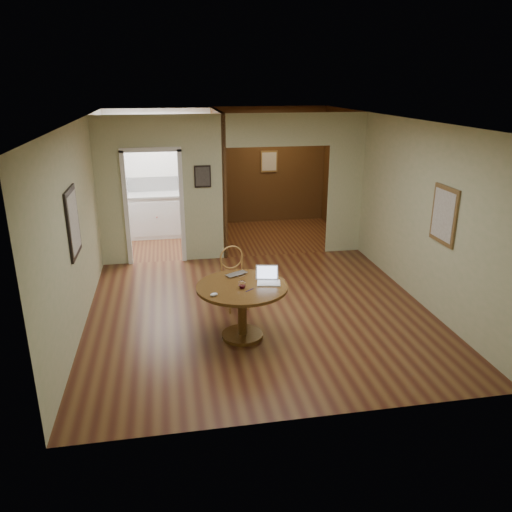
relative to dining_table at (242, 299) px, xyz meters
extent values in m
plane|color=#471F14|center=(0.37, 0.69, -0.55)|extent=(5.00, 5.00, 0.00)
plane|color=white|center=(0.37, 0.69, 2.15)|extent=(5.00, 5.00, 0.00)
plane|color=beige|center=(0.37, -1.81, 0.80)|extent=(5.00, 0.00, 5.00)
plane|color=beige|center=(-2.13, 0.69, 0.80)|extent=(0.00, 5.00, 5.00)
plane|color=beige|center=(2.87, 0.69, 0.80)|extent=(0.00, 5.00, 5.00)
cube|color=beige|center=(-1.88, 3.19, 0.80)|extent=(0.50, 2.70, 0.04)
cube|color=beige|center=(-0.23, 3.19, 0.80)|extent=(0.80, 2.70, 0.04)
cube|color=beige|center=(2.52, 3.19, 0.80)|extent=(0.70, 2.70, 0.04)
plane|color=white|center=(-0.98, 5.19, 0.80)|extent=(2.70, 0.00, 2.70)
plane|color=#422913|center=(1.52, 5.69, 0.80)|extent=(2.70, 0.00, 2.70)
cube|color=#422913|center=(0.17, 4.44, 0.80)|extent=(0.08, 2.50, 2.70)
cube|color=black|center=(-2.11, 0.69, 0.95)|extent=(0.03, 0.70, 0.90)
cube|color=brown|center=(2.85, 0.19, 0.95)|extent=(0.03, 0.60, 0.80)
cube|color=black|center=(-0.23, 3.17, 1.05)|extent=(0.30, 0.03, 0.40)
cube|color=silver|center=(1.52, 5.67, 0.90)|extent=(0.40, 0.03, 0.50)
cube|color=white|center=(-0.98, 5.18, 0.55)|extent=(2.00, 0.02, 0.32)
cylinder|color=#5A3A16|center=(0.00, 0.00, -0.53)|extent=(0.56, 0.56, 0.05)
cylinder|color=#5A3A16|center=(0.00, 0.00, -0.18)|extent=(0.12, 0.12, 0.64)
cylinder|color=#5A3A16|center=(0.00, 0.00, 0.17)|extent=(1.19, 1.19, 0.04)
cylinder|color=#AC793D|center=(0.04, 0.91, -0.12)|extent=(0.48, 0.48, 0.03)
cylinder|color=#AC793D|center=(-0.07, 0.74, -0.34)|extent=(0.03, 0.03, 0.43)
cylinder|color=#AC793D|center=(0.21, 0.80, -0.34)|extent=(0.03, 0.03, 0.43)
cylinder|color=#AC793D|center=(-0.14, 1.01, -0.34)|extent=(0.03, 0.03, 0.43)
cylinder|color=#AC793D|center=(0.14, 1.08, -0.34)|extent=(0.03, 0.03, 0.43)
cylinder|color=#AC793D|center=(-0.15, 1.01, 0.06)|extent=(0.02, 0.02, 0.34)
cylinder|color=#AC793D|center=(0.16, 1.08, 0.06)|extent=(0.02, 0.02, 0.34)
torus|color=#AC793D|center=(0.00, 1.06, 0.21)|extent=(0.36, 0.11, 0.37)
cube|color=silver|center=(0.35, 0.00, 0.20)|extent=(0.33, 0.26, 0.01)
cube|color=silver|center=(0.35, -0.02, 0.21)|extent=(0.27, 0.16, 0.00)
cube|color=silver|center=(0.35, 0.13, 0.30)|extent=(0.30, 0.11, 0.20)
cube|color=#99A6C3|center=(0.35, 0.12, 0.30)|extent=(0.26, 0.09, 0.16)
imported|color=#A5A5AA|center=(0.00, 0.34, 0.21)|extent=(0.36, 0.32, 0.02)
ellipsoid|color=silver|center=(-0.39, -0.27, 0.21)|extent=(0.11, 0.09, 0.04)
cylinder|color=#0E0C5A|center=(0.07, -0.17, 0.20)|extent=(0.11, 0.09, 0.01)
cube|color=white|center=(-0.98, 4.89, -0.10)|extent=(2.00, 0.55, 0.90)
cube|color=#B0AFAB|center=(-0.98, 4.89, 0.37)|extent=(2.06, 0.60, 0.04)
sphere|color=#B20C0C|center=(-1.13, 4.60, -0.05)|extent=(0.03, 0.03, 0.03)
sphere|color=#B20C0C|center=(-0.13, 4.60, -0.05)|extent=(0.03, 0.03, 0.03)
ellipsoid|color=#BFAF8C|center=(-0.18, 4.89, 0.55)|extent=(0.39, 0.36, 0.31)
camera|label=1|loc=(-0.88, -5.89, 2.69)|focal=35.00mm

